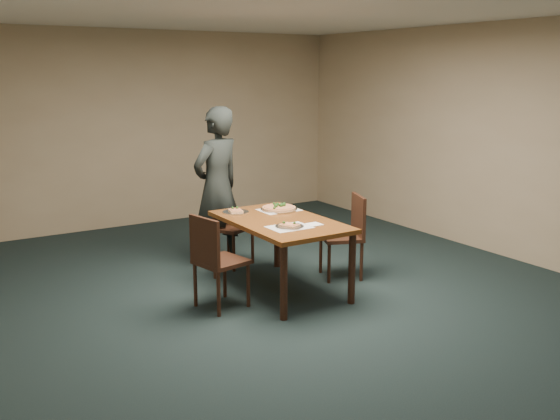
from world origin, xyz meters
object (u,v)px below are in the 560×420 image
chair_right (348,231)px  diner (217,187)px  pizza_pan (279,208)px  slice_plate_near (289,226)px  chair_far (225,221)px  slice_plate_far (236,211)px  dining_table (280,228)px  chair_left (215,257)px

chair_right → diner: (-0.99, 1.18, 0.40)m
pizza_pan → slice_plate_near: size_ratio=1.42×
chair_far → slice_plate_far: chair_far is taller
slice_plate_near → slice_plate_far: (-0.14, 0.84, -0.00)m
dining_table → chair_left: chair_left is taller
chair_right → diner: bearing=-118.7°
chair_far → chair_left: 1.43m
dining_table → pizza_pan: 0.46m
dining_table → diner: bearing=96.3°
chair_right → slice_plate_far: (-1.09, 0.55, 0.25)m
dining_table → diner: (-0.13, 1.16, 0.26)m
chair_left → slice_plate_far: chair_left is taller
chair_right → slice_plate_near: 1.03m
chair_left → slice_plate_far: bearing=-53.3°
chair_right → chair_far: bearing=-119.4°
diner → slice_plate_far: (-0.10, -0.63, -0.16)m
chair_far → diner: bearing=117.5°
chair_far → pizza_pan: chair_far is taller
chair_left → slice_plate_far: (0.57, 0.64, 0.25)m
slice_plate_near → slice_plate_far: bearing=99.2°
chair_far → slice_plate_far: (-0.17, -0.58, 0.25)m
chair_right → pizza_pan: chair_right is taller
dining_table → slice_plate_near: size_ratio=5.36×
chair_left → slice_plate_near: (0.71, -0.20, 0.25)m
dining_table → slice_plate_far: slice_plate_far is taller
dining_table → chair_left: 0.82m
chair_right → slice_plate_far: 1.24m
chair_far → slice_plate_near: chair_far is taller
chair_right → dining_table: bearing=-69.9°
dining_table → chair_far: (-0.06, 1.11, -0.14)m
slice_plate_far → dining_table: bearing=-67.1°
chair_far → pizza_pan: 0.82m
pizza_pan → slice_plate_far: size_ratio=1.42×
slice_plate_far → chair_far: bearing=74.1°
dining_table → chair_right: (0.86, -0.02, -0.14)m
chair_far → diner: size_ratio=0.50×
dining_table → slice_plate_near: slice_plate_near is taller
slice_plate_near → chair_right: bearing=17.2°
dining_table → chair_right: size_ratio=1.65×
chair_left → chair_right: bearing=-98.5°
dining_table → diner: 1.20m
chair_right → pizza_pan: bearing=-101.0°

